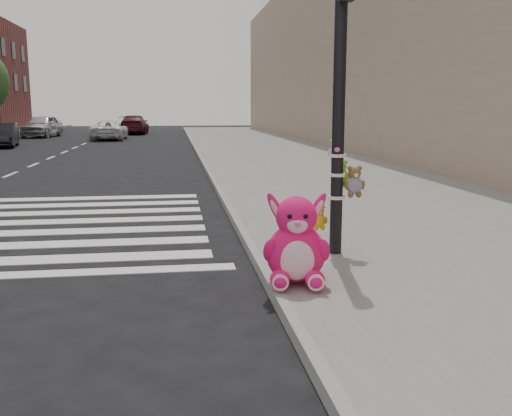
{
  "coord_description": "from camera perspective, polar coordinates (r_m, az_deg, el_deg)",
  "views": [
    {
      "loc": [
        0.49,
        -5.36,
        2.06
      ],
      "look_at": [
        1.55,
        1.94,
        0.75
      ],
      "focal_mm": 40.0,
      "sensor_mm": 36.0,
      "label": 1
    }
  ],
  "objects": [
    {
      "name": "bld_near",
      "position": [
        27.42,
        13.74,
        15.94
      ],
      "size": [
        5.0,
        60.0,
        10.0
      ],
      "primitive_type": "cube",
      "color": "tan",
      "rests_on": "ground"
    },
    {
      "name": "curb_edge",
      "position": [
        15.53,
        -4.28,
        2.68
      ],
      "size": [
        0.12,
        80.0,
        0.15
      ],
      "primitive_type": "cube",
      "color": "gray",
      "rests_on": "ground"
    },
    {
      "name": "signal_pole",
      "position": [
        7.48,
        8.37,
        8.15
      ],
      "size": [
        0.68,
        0.49,
        4.0
      ],
      "color": "black",
      "rests_on": "sidewalk_near"
    },
    {
      "name": "sidewalk_near",
      "position": [
        16.13,
        8.05,
        2.88
      ],
      "size": [
        7.0,
        80.0,
        0.14
      ],
      "primitive_type": "cube",
      "color": "slate",
      "rests_on": "ground"
    },
    {
      "name": "ground",
      "position": [
        5.76,
        -12.83,
        -11.13
      ],
      "size": [
        120.0,
        120.0,
        0.0
      ],
      "primitive_type": "plane",
      "color": "black",
      "rests_on": "ground"
    },
    {
      "name": "car_silver_deep",
      "position": [
        42.5,
        -20.6,
        7.69
      ],
      "size": [
        2.36,
        4.7,
        1.54
      ],
      "primitive_type": "imported",
      "rotation": [
        0.0,
        0.0,
        -0.12
      ],
      "color": "#B8B8BD",
      "rests_on": "ground"
    },
    {
      "name": "car_dark_far",
      "position": [
        32.57,
        -24.04,
        6.68
      ],
      "size": [
        1.9,
        3.96,
        1.25
      ],
      "primitive_type": "imported",
      "rotation": [
        0.0,
        0.0,
        0.16
      ],
      "color": "black",
      "rests_on": "ground"
    },
    {
      "name": "red_teddy",
      "position": [
        6.72,
        3.31,
        -5.58
      ],
      "size": [
        0.16,
        0.11,
        0.22
      ],
      "primitive_type": null,
      "rotation": [
        0.0,
        0.0,
        0.05
      ],
      "color": "red",
      "rests_on": "sidewalk_near"
    },
    {
      "name": "car_maroon_near",
      "position": [
        45.53,
        -12.09,
        8.15
      ],
      "size": [
        2.11,
        4.98,
        1.43
      ],
      "primitive_type": "imported",
      "rotation": [
        0.0,
        0.0,
        3.12
      ],
      "color": "#4F161E",
      "rests_on": "ground"
    },
    {
      "name": "car_white_near",
      "position": [
        37.67,
        -14.46,
        7.55
      ],
      "size": [
        2.1,
        4.44,
        1.22
      ],
      "primitive_type": "imported",
      "rotation": [
        0.0,
        0.0,
        3.13
      ],
      "color": "white",
      "rests_on": "ground"
    },
    {
      "name": "pink_bunny",
      "position": [
        6.25,
        4.04,
        -3.82
      ],
      "size": [
        0.74,
        0.83,
        1.03
      ],
      "rotation": [
        0.0,
        0.0,
        -0.15
      ],
      "color": "#FF156C",
      "rests_on": "sidewalk_near"
    }
  ]
}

